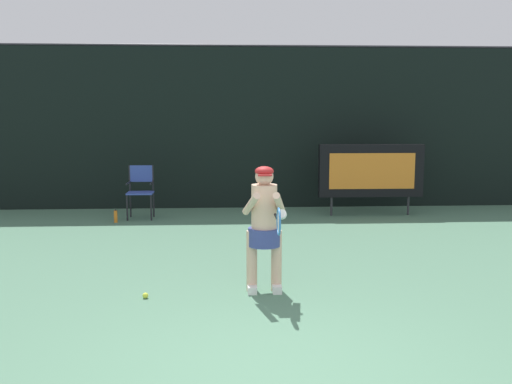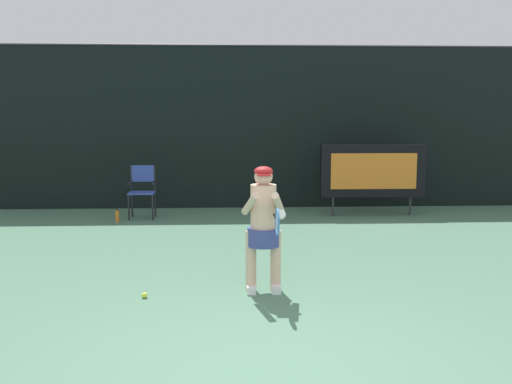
{
  "view_description": "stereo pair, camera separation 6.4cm",
  "coord_description": "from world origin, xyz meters",
  "px_view_note": "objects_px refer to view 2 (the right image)",
  "views": [
    {
      "loc": [
        -0.38,
        -4.36,
        2.16
      ],
      "look_at": [
        0.05,
        3.52,
        1.05
      ],
      "focal_mm": 39.76,
      "sensor_mm": 36.0,
      "label": 1
    },
    {
      "loc": [
        -0.32,
        -4.37,
        2.16
      ],
      "look_at": [
        0.05,
        3.52,
        1.05
      ],
      "focal_mm": 39.76,
      "sensor_mm": 36.0,
      "label": 2
    }
  ],
  "objects_px": {
    "tennis_ball_loose": "(145,295)",
    "umpire_chair": "(142,188)",
    "tennis_player": "(264,223)",
    "tennis_racket": "(277,221)",
    "scoreboard": "(373,171)",
    "water_bottle": "(117,216)"
  },
  "relations": [
    {
      "from": "tennis_ball_loose",
      "to": "umpire_chair",
      "type": "bearing_deg",
      "value": 98.71
    },
    {
      "from": "tennis_player",
      "to": "tennis_racket",
      "type": "relative_size",
      "value": 2.54
    },
    {
      "from": "tennis_ball_loose",
      "to": "scoreboard",
      "type": "bearing_deg",
      "value": 52.55
    },
    {
      "from": "tennis_ball_loose",
      "to": "tennis_player",
      "type": "bearing_deg",
      "value": 8.39
    },
    {
      "from": "tennis_racket",
      "to": "water_bottle",
      "type": "bearing_deg",
      "value": 133.25
    },
    {
      "from": "tennis_player",
      "to": "tennis_racket",
      "type": "xyz_separation_m",
      "value": [
        0.12,
        -0.56,
        0.13
      ]
    },
    {
      "from": "scoreboard",
      "to": "umpire_chair",
      "type": "relative_size",
      "value": 2.04
    },
    {
      "from": "water_bottle",
      "to": "tennis_ball_loose",
      "type": "xyz_separation_m",
      "value": [
        1.23,
        -4.7,
        -0.09
      ]
    },
    {
      "from": "umpire_chair",
      "to": "water_bottle",
      "type": "height_order",
      "value": "umpire_chair"
    },
    {
      "from": "tennis_ball_loose",
      "to": "water_bottle",
      "type": "bearing_deg",
      "value": 104.64
    },
    {
      "from": "umpire_chair",
      "to": "water_bottle",
      "type": "bearing_deg",
      "value": -134.08
    },
    {
      "from": "tennis_racket",
      "to": "tennis_ball_loose",
      "type": "bearing_deg",
      "value": -178.21
    },
    {
      "from": "scoreboard",
      "to": "tennis_racket",
      "type": "distance_m",
      "value": 6.11
    },
    {
      "from": "umpire_chair",
      "to": "tennis_player",
      "type": "height_order",
      "value": "tennis_player"
    },
    {
      "from": "umpire_chair",
      "to": "water_bottle",
      "type": "relative_size",
      "value": 4.08
    },
    {
      "from": "umpire_chair",
      "to": "tennis_ball_loose",
      "type": "relative_size",
      "value": 15.88
    },
    {
      "from": "water_bottle",
      "to": "tennis_player",
      "type": "distance_m",
      "value": 5.25
    },
    {
      "from": "tennis_racket",
      "to": "umpire_chair",
      "type": "bearing_deg",
      "value": 127.47
    },
    {
      "from": "water_bottle",
      "to": "tennis_racket",
      "type": "relative_size",
      "value": 0.44
    },
    {
      "from": "umpire_chair",
      "to": "water_bottle",
      "type": "xyz_separation_m",
      "value": [
        -0.44,
        -0.45,
        -0.5
      ]
    },
    {
      "from": "scoreboard",
      "to": "umpire_chair",
      "type": "xyz_separation_m",
      "value": [
        -4.8,
        -0.08,
        -0.33
      ]
    },
    {
      "from": "scoreboard",
      "to": "water_bottle",
      "type": "xyz_separation_m",
      "value": [
        -5.23,
        -0.54,
        -0.82
      ]
    }
  ]
}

